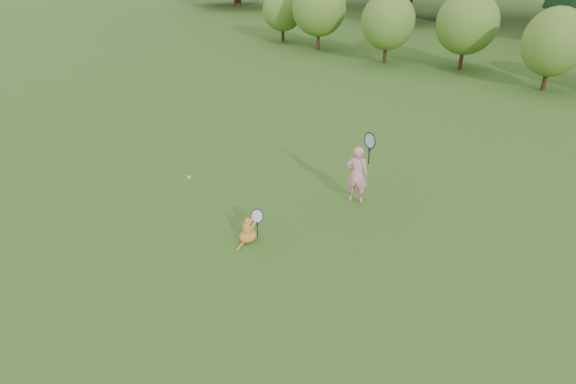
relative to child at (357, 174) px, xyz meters
The scene contains 5 objects.
ground 2.47m from the child, 105.18° to the right, with size 100.00×100.00×0.00m, color #244C15.
shrub_row 10.73m from the child, 93.37° to the left, with size 28.00×3.00×2.80m, color #517A26, non-canonical shape.
child is the anchor object (origin of this frame).
cat 2.35m from the child, 107.84° to the right, with size 0.34×0.65×0.59m.
tennis_ball 3.02m from the child, 131.03° to the right, with size 0.06×0.06×0.06m.
Camera 1 is at (4.47, -4.72, 4.41)m, focal length 30.00 mm.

